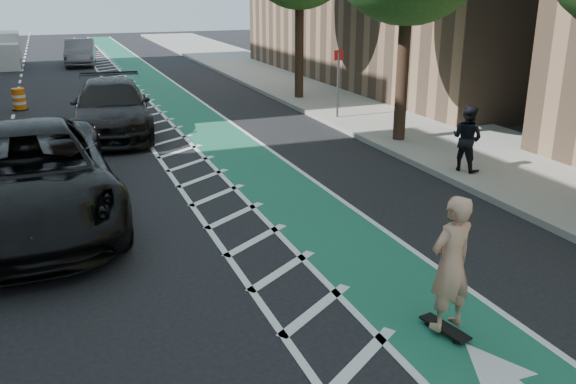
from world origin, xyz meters
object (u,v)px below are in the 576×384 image
suv_near (28,177)px  suv_far (111,108)px  skateboarder (451,264)px  barrel_a (42,169)px

suv_near → suv_far: (2.36, 7.50, -0.12)m
skateboarder → barrel_a: 10.53m
barrel_a → suv_near: bearing=-94.3°
suv_near → barrel_a: size_ratio=8.71×
barrel_a → suv_far: bearing=65.9°
skateboarder → suv_near: size_ratio=0.27×
skateboarder → suv_near: (-5.30, 6.52, -0.08)m
suv_near → barrel_a: (0.20, 2.67, -0.60)m
suv_far → barrel_a: (-2.16, -4.83, -0.47)m
suv_near → barrel_a: 2.74m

